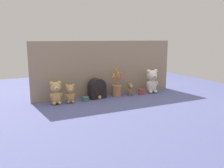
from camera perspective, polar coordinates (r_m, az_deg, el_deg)
ground_plane at (r=2.87m, az=0.17°, el=-3.29°), size 4.00×4.00×0.00m
backdrop_wall at (r=2.95m, az=-1.25°, el=3.79°), size 1.85×0.02×0.67m
teddy_bear_large at (r=3.14m, az=9.60°, el=0.82°), size 0.17×0.16×0.31m
teddy_bear_medium at (r=2.63m, az=-13.34°, el=-1.93°), size 0.14×0.13×0.25m
teddy_bear_small at (r=2.66m, az=-10.01°, el=-2.14°), size 0.12×0.11×0.21m
teddy_bear_tiny at (r=2.99m, az=4.39°, el=-1.07°), size 0.09×0.08×0.16m
flower_vase at (r=2.93m, az=1.15°, el=-1.12°), size 0.16×0.14×0.35m
vintage_radio at (r=2.82m, az=-3.60°, el=-1.23°), size 0.21×0.14×0.24m
decorative_tin_tall at (r=2.73m, az=-6.34°, el=-3.56°), size 0.08×0.08×0.05m
decorative_tin_short at (r=3.05m, az=7.07°, el=-1.81°), size 0.08×0.08×0.07m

